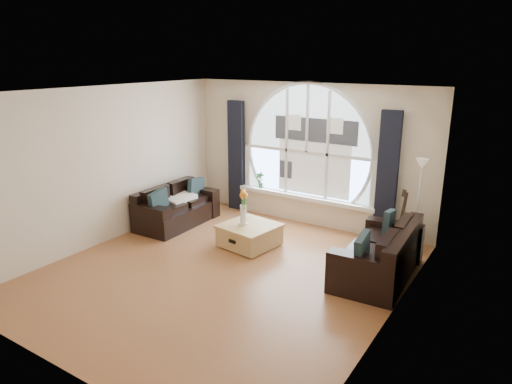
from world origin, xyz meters
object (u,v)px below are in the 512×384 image
sofa_left (177,205)px  coffee_chest (250,234)px  sofa_right (379,251)px  potted_plant (260,180)px  vase_flowers (243,203)px  guitar (403,218)px  floor_lamp (418,207)px

sofa_left → coffee_chest: sofa_left is taller
sofa_right → coffee_chest: sofa_right is taller
potted_plant → sofa_right: bearing=-26.6°
vase_flowers → guitar: 2.73m
guitar → sofa_right: bearing=-74.0°
sofa_left → guitar: size_ratio=1.56×
floor_lamp → potted_plant: bearing=174.2°
coffee_chest → sofa_right: bearing=10.7°
coffee_chest → floor_lamp: (2.46, 1.26, 0.59)m
sofa_left → coffee_chest: (1.79, -0.14, -0.19)m
potted_plant → sofa_left: bearing=-124.6°
guitar → vase_flowers: bearing=-133.0°
sofa_right → guitar: bearing=87.1°
coffee_chest → guitar: (2.23, 1.35, 0.32)m
sofa_left → coffee_chest: 1.80m
coffee_chest → vase_flowers: (-0.10, -0.05, 0.56)m
sofa_right → potted_plant: potted_plant is taller
sofa_left → guitar: 4.20m
sofa_left → vase_flowers: bearing=-7.8°
coffee_chest → sofa_left: bearing=-176.0°
sofa_left → floor_lamp: (4.25, 1.12, 0.40)m
guitar → potted_plant: (-3.02, 0.24, 0.18)m
sofa_right → guitar: size_ratio=1.69×
sofa_right → sofa_left: bearing=176.2°
sofa_left → floor_lamp: 4.41m
vase_flowers → potted_plant: vase_flowers is taller
floor_lamp → guitar: 0.37m
coffee_chest → potted_plant: bearing=124.9°
coffee_chest → potted_plant: size_ratio=2.69×
coffee_chest → floor_lamp: bearing=35.8°
sofa_right → coffee_chest: (-2.23, -0.08, -0.19)m
sofa_left → floor_lamp: size_ratio=1.03×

